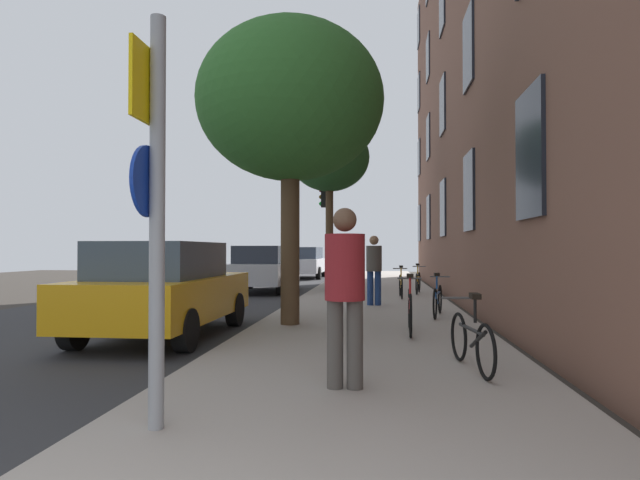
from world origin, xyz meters
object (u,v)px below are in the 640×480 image
object	(u,v)px
tree_far	(329,159)
bicycle_2	(438,299)
bicycle_3	(401,285)
sign_post	(154,193)
pedestrian_2	(347,264)
car_1	(263,268)
tree_near	(290,103)
bicycle_4	(418,282)
traffic_light	(326,217)
pedestrian_0	(345,285)
bicycle_1	(410,310)
car_0	(164,288)
car_2	(305,262)
bicycle_0	(471,340)
pedestrian_1	(374,265)

from	to	relation	value
tree_far	bicycle_2	bearing A→B (deg)	-68.56
bicycle_3	sign_post	bearing A→B (deg)	-101.73
pedestrian_2	car_1	distance (m)	3.06
bicycle_3	car_1	xyz separation A→B (m)	(-4.69, 3.00, 0.36)
tree_near	bicycle_4	world-z (taller)	tree_near
traffic_light	tree_near	bearing A→B (deg)	-88.08
bicycle_2	pedestrian_0	size ratio (longest dim) A/B	0.92
bicycle_1	bicycle_2	bearing A→B (deg)	72.92
bicycle_2	pedestrian_2	distance (m)	7.08
bicycle_4	car_0	size ratio (longest dim) A/B	0.39
tree_near	car_2	bearing A→B (deg)	96.97
bicycle_1	bicycle_3	distance (m)	6.55
tree_near	bicycle_1	world-z (taller)	tree_near
sign_post	bicycle_1	bearing A→B (deg)	65.58
pedestrian_0	car_2	size ratio (longest dim) A/B	0.42
sign_post	car_0	size ratio (longest dim) A/B	0.76
car_0	bicycle_2	bearing A→B (deg)	26.81
bicycle_0	pedestrian_2	size ratio (longest dim) A/B	1.00
bicycle_2	pedestrian_1	size ratio (longest dim) A/B	0.95
tree_far	pedestrian_1	bearing A→B (deg)	-73.37
tree_far	car_1	world-z (taller)	tree_far
bicycle_1	bicycle_3	bearing A→B (deg)	88.85
car_2	bicycle_1	bearing A→B (deg)	-76.95
pedestrian_0	pedestrian_1	size ratio (longest dim) A/B	1.04
traffic_light	pedestrian_1	xyz separation A→B (m)	(1.88, -6.93, -1.64)
car_1	car_2	bearing A→B (deg)	88.68
traffic_light	bicycle_1	size ratio (longest dim) A/B	2.19
bicycle_3	car_0	distance (m)	7.99
sign_post	bicycle_0	bearing A→B (deg)	39.49
pedestrian_1	car_1	world-z (taller)	pedestrian_1
bicycle_3	pedestrian_0	xyz separation A→B (m)	(-0.99, -10.18, 0.67)
pedestrian_1	sign_post	bearing A→B (deg)	-99.95
pedestrian_1	tree_far	bearing A→B (deg)	106.63
bicycle_0	tree_far	bearing A→B (deg)	102.56
bicycle_0	pedestrian_1	world-z (taller)	pedestrian_1
tree_near	car_0	size ratio (longest dim) A/B	1.34
traffic_light	pedestrian_0	bearing A→B (deg)	-83.72
bicycle_0	bicycle_3	bearing A→B (deg)	92.53
bicycle_4	pedestrian_0	xyz separation A→B (m)	(-1.59, -11.72, 0.66)
bicycle_2	bicycle_4	xyz separation A→B (m)	(0.03, 5.80, 0.02)
tree_far	bicycle_3	bearing A→B (deg)	-53.52
tree_far	car_2	distance (m)	10.03
sign_post	bicycle_2	world-z (taller)	sign_post
pedestrian_1	car_0	size ratio (longest dim) A/B	0.41
bicycle_1	car_0	world-z (taller)	car_0
pedestrian_0	car_2	bearing A→B (deg)	98.85
bicycle_0	bicycle_3	distance (m)	9.23
bicycle_2	car_0	world-z (taller)	car_0
tree_near	car_2	world-z (taller)	tree_near
tree_far	car_0	size ratio (longest dim) A/B	1.39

